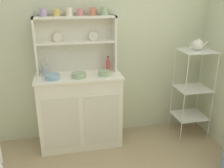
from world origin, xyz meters
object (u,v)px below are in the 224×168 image
object	(u,v)px
bakers_rack	(193,85)
utensil_jar	(46,70)
hutch_shelf_unit	(76,40)
porcelain_teapot	(198,45)
bowl_mixing_large	(52,77)
cup_lilac_0	(43,12)
jam_bottle	(108,65)
hutch_cabinet	(80,110)

from	to	relation	value
bakers_rack	utensil_jar	size ratio (longest dim) A/B	4.63
hutch_shelf_unit	bakers_rack	bearing A→B (deg)	-10.32
porcelain_teapot	bowl_mixing_large	bearing A→B (deg)	179.17
cup_lilac_0	jam_bottle	distance (m)	0.95
hutch_cabinet	porcelain_teapot	xyz separation A→B (m)	(1.43, -0.10, 0.77)
utensil_jar	porcelain_teapot	xyz separation A→B (m)	(1.81, -0.18, 0.26)
hutch_shelf_unit	utensil_jar	xyz separation A→B (m)	(-0.37, -0.09, -0.33)
bowl_mixing_large	jam_bottle	world-z (taller)	jam_bottle
bowl_mixing_large	utensil_jar	distance (m)	0.17
bowl_mixing_large	porcelain_teapot	world-z (taller)	porcelain_teapot
hutch_cabinet	porcelain_teapot	bearing A→B (deg)	-3.92
hutch_cabinet	bakers_rack	distance (m)	1.46
jam_bottle	utensil_jar	world-z (taller)	utensil_jar
bakers_rack	porcelain_teapot	xyz separation A→B (m)	(-0.00, 0.00, 0.52)
bowl_mixing_large	jam_bottle	distance (m)	0.69
bowl_mixing_large	porcelain_teapot	size ratio (longest dim) A/B	0.77
hutch_shelf_unit	jam_bottle	xyz separation A→B (m)	(0.37, -0.08, -0.31)
cup_lilac_0	hutch_shelf_unit	bearing A→B (deg)	6.84
bakers_rack	jam_bottle	bearing A→B (deg)	170.14
hutch_cabinet	bakers_rack	size ratio (longest dim) A/B	0.86
cup_lilac_0	utensil_jar	xyz separation A→B (m)	(-0.03, -0.04, -0.65)
hutch_cabinet	cup_lilac_0	distance (m)	1.21
hutch_shelf_unit	cup_lilac_0	distance (m)	0.47
jam_bottle	utensil_jar	size ratio (longest dim) A/B	0.75
hutch_cabinet	bakers_rack	bearing A→B (deg)	-3.92
hutch_cabinet	porcelain_teapot	size ratio (longest dim) A/B	4.58
cup_lilac_0	utensil_jar	size ratio (longest dim) A/B	0.36
bakers_rack	jam_bottle	xyz separation A→B (m)	(-1.06, 0.18, 0.27)
bakers_rack	porcelain_teapot	size ratio (longest dim) A/B	5.30
hutch_shelf_unit	bakers_rack	world-z (taller)	hutch_shelf_unit
hutch_shelf_unit	utensil_jar	size ratio (longest dim) A/B	3.72
hutch_shelf_unit	jam_bottle	size ratio (longest dim) A/B	4.95
bowl_mixing_large	hutch_shelf_unit	bearing A→B (deg)	38.72
cup_lilac_0	bowl_mixing_large	size ratio (longest dim) A/B	0.53
hutch_cabinet	cup_lilac_0	xyz separation A→B (m)	(-0.34, 0.12, 1.15)
hutch_cabinet	utensil_jar	size ratio (longest dim) A/B	4.00
cup_lilac_0	hutch_cabinet	bearing A→B (deg)	-19.84
bakers_rack	utensil_jar	world-z (taller)	bakers_rack
hutch_shelf_unit	bakers_rack	distance (m)	1.57
cup_lilac_0	bowl_mixing_large	bearing A→B (deg)	-77.23
hutch_shelf_unit	cup_lilac_0	size ratio (longest dim) A/B	10.38
hutch_cabinet	cup_lilac_0	size ratio (longest dim) A/B	11.15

